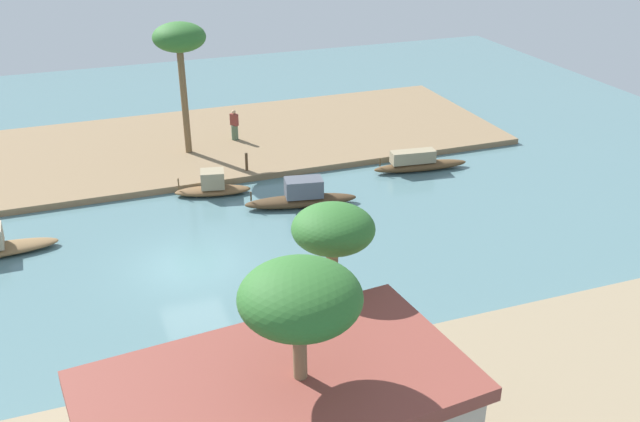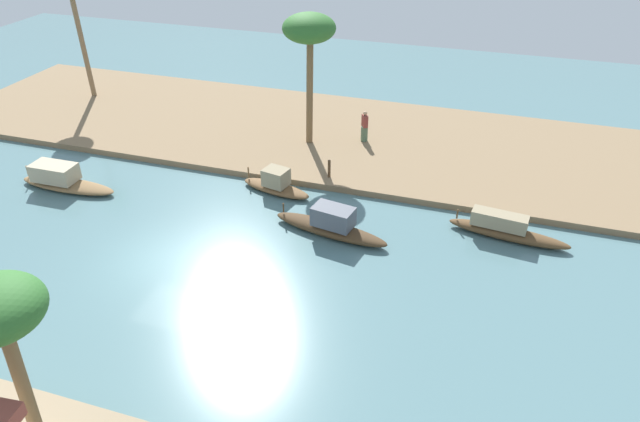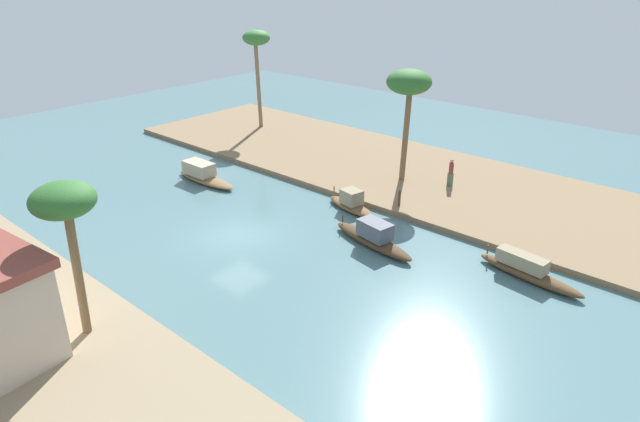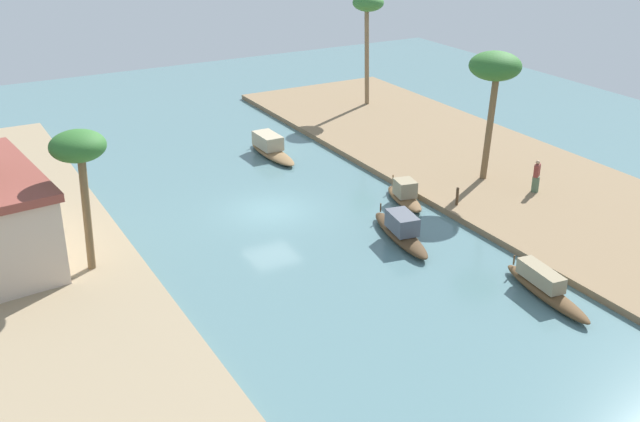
# 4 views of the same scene
# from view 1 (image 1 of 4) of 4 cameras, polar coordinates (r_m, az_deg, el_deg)

# --- Properties ---
(river_water) EXTENTS (66.03, 66.03, 0.00)m
(river_water) POSITION_cam_1_polar(r_m,az_deg,el_deg) (29.02, -10.05, -4.24)
(river_water) COLOR slate
(river_water) RESTS_ON ground
(riverbank_left) EXTENTS (39.87, 11.64, 0.32)m
(riverbank_left) POSITION_cam_1_polar(r_m,az_deg,el_deg) (40.78, -13.66, 4.60)
(riverbank_left) COLOR #846B4C
(riverbank_left) RESTS_ON ground
(sampan_foreground) EXTENTS (3.71, 1.74, 1.21)m
(sampan_foreground) POSITION_cam_1_polar(r_m,az_deg,el_deg) (34.87, -8.38, 1.91)
(sampan_foreground) COLOR brown
(sampan_foreground) RESTS_ON river_water
(sampan_downstream_large) EXTENTS (5.05, 1.45, 1.10)m
(sampan_downstream_large) POSITION_cam_1_polar(r_m,az_deg,el_deg) (37.60, 7.67, 3.74)
(sampan_downstream_large) COLOR brown
(sampan_downstream_large) RESTS_ON river_water
(sampan_with_red_awning) EXTENTS (5.28, 1.93, 1.34)m
(sampan_with_red_awning) POSITION_cam_1_polar(r_m,az_deg,el_deg) (33.30, -1.43, 1.14)
(sampan_with_red_awning) COLOR #47331E
(sampan_with_red_awning) RESTS_ON river_water
(person_on_near_bank) EXTENTS (0.51, 0.51, 1.70)m
(person_on_near_bank) POSITION_cam_1_polar(r_m,az_deg,el_deg) (40.90, -6.70, 6.57)
(person_on_near_bank) COLOR #4C664C
(person_on_near_bank) RESTS_ON riverbank_left
(mooring_post) EXTENTS (0.14, 0.14, 0.90)m
(mooring_post) POSITION_cam_1_polar(r_m,az_deg,el_deg) (36.66, -5.76, 3.85)
(mooring_post) COLOR #4C3823
(mooring_post) RESTS_ON riverbank_left
(palm_tree_left_near) EXTENTS (2.68, 2.68, 6.82)m
(palm_tree_left_near) POSITION_cam_1_polar(r_m,az_deg,el_deg) (38.13, -10.93, 12.92)
(palm_tree_left_near) COLOR brown
(palm_tree_left_near) RESTS_ON riverbank_left
(palm_tree_right_tall) EXTENTS (2.20, 2.20, 5.92)m
(palm_tree_right_tall) POSITION_cam_1_polar(r_m,az_deg,el_deg) (19.08, 1.04, -2.00)
(palm_tree_right_tall) COLOR brown
(palm_tree_right_tall) RESTS_ON riverbank_right
(palm_tree_right_short) EXTENTS (2.58, 2.58, 6.66)m
(palm_tree_right_short) POSITION_cam_1_polar(r_m,az_deg,el_deg) (14.96, -1.56, -7.30)
(palm_tree_right_short) COLOR #7F6647
(palm_tree_right_short) RESTS_ON riverbank_right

